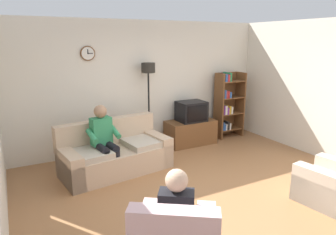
{
  "coord_description": "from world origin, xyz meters",
  "views": [
    {
      "loc": [
        -2.62,
        -3.39,
        2.29
      ],
      "look_at": [
        -0.22,
        1.13,
        1.0
      ],
      "focal_mm": 32.86,
      "sensor_mm": 36.0,
      "label": 1
    }
  ],
  "objects_px": {
    "tv": "(191,111)",
    "armchair_near_bookshelf": "(336,185)",
    "floor_lamp": "(148,82)",
    "person_on_couch": "(104,137)",
    "bookshelf": "(227,105)",
    "couch": "(115,154)",
    "person_in_left_armchair": "(177,214)",
    "tv_stand": "(190,132)"
  },
  "relations": [
    {
      "from": "tv",
      "to": "armchair_near_bookshelf",
      "type": "relative_size",
      "value": 0.61
    },
    {
      "from": "floor_lamp",
      "to": "person_on_couch",
      "type": "xyz_separation_m",
      "value": [
        -1.23,
        -0.85,
        -0.75
      ]
    },
    {
      "from": "bookshelf",
      "to": "floor_lamp",
      "type": "relative_size",
      "value": 0.85
    },
    {
      "from": "couch",
      "to": "tv",
      "type": "height_order",
      "value": "tv"
    },
    {
      "from": "couch",
      "to": "person_in_left_armchair",
      "type": "bearing_deg",
      "value": -94.72
    },
    {
      "from": "couch",
      "to": "bookshelf",
      "type": "bearing_deg",
      "value": 13.22
    },
    {
      "from": "bookshelf",
      "to": "person_in_left_armchair",
      "type": "height_order",
      "value": "bookshelf"
    },
    {
      "from": "couch",
      "to": "person_on_couch",
      "type": "relative_size",
      "value": 1.61
    },
    {
      "from": "armchair_near_bookshelf",
      "to": "person_on_couch",
      "type": "xyz_separation_m",
      "value": [
        -2.63,
        2.48,
        0.41
      ]
    },
    {
      "from": "couch",
      "to": "tv",
      "type": "bearing_deg",
      "value": 17.39
    },
    {
      "from": "tv",
      "to": "person_in_left_armchair",
      "type": "relative_size",
      "value": 0.54
    },
    {
      "from": "tv_stand",
      "to": "armchair_near_bookshelf",
      "type": "relative_size",
      "value": 1.13
    },
    {
      "from": "couch",
      "to": "tv",
      "type": "distance_m",
      "value": 2.13
    },
    {
      "from": "floor_lamp",
      "to": "person_in_left_armchair",
      "type": "distance_m",
      "value": 3.67
    },
    {
      "from": "couch",
      "to": "person_on_couch",
      "type": "bearing_deg",
      "value": -153.36
    },
    {
      "from": "person_on_couch",
      "to": "floor_lamp",
      "type": "bearing_deg",
      "value": 34.88
    },
    {
      "from": "armchair_near_bookshelf",
      "to": "person_in_left_armchair",
      "type": "relative_size",
      "value": 0.87
    },
    {
      "from": "tv",
      "to": "person_on_couch",
      "type": "height_order",
      "value": "person_on_couch"
    },
    {
      "from": "armchair_near_bookshelf",
      "to": "person_in_left_armchair",
      "type": "distance_m",
      "value": 2.65
    },
    {
      "from": "floor_lamp",
      "to": "couch",
      "type": "bearing_deg",
      "value": -143.52
    },
    {
      "from": "person_on_couch",
      "to": "person_in_left_armchair",
      "type": "bearing_deg",
      "value": -89.96
    },
    {
      "from": "floor_lamp",
      "to": "tv_stand",
      "type": "bearing_deg",
      "value": -5.78
    },
    {
      "from": "bookshelf",
      "to": "armchair_near_bookshelf",
      "type": "relative_size",
      "value": 1.61
    },
    {
      "from": "person_in_left_armchair",
      "to": "person_on_couch",
      "type": "bearing_deg",
      "value": 90.04
    },
    {
      "from": "tv_stand",
      "to": "person_in_left_armchair",
      "type": "height_order",
      "value": "person_in_left_armchair"
    },
    {
      "from": "floor_lamp",
      "to": "person_on_couch",
      "type": "relative_size",
      "value": 1.49
    },
    {
      "from": "tv_stand",
      "to": "armchair_near_bookshelf",
      "type": "bearing_deg",
      "value": -82.5
    },
    {
      "from": "couch",
      "to": "bookshelf",
      "type": "height_order",
      "value": "bookshelf"
    },
    {
      "from": "couch",
      "to": "tv_stand",
      "type": "relative_size",
      "value": 1.82
    },
    {
      "from": "bookshelf",
      "to": "person_in_left_armchair",
      "type": "relative_size",
      "value": 1.4
    },
    {
      "from": "couch",
      "to": "armchair_near_bookshelf",
      "type": "relative_size",
      "value": 2.05
    },
    {
      "from": "floor_lamp",
      "to": "person_in_left_armchair",
      "type": "xyz_separation_m",
      "value": [
        -1.22,
        -3.36,
        -0.85
      ]
    },
    {
      "from": "couch",
      "to": "person_on_couch",
      "type": "distance_m",
      "value": 0.46
    },
    {
      "from": "bookshelf",
      "to": "floor_lamp",
      "type": "distance_m",
      "value": 2.15
    },
    {
      "from": "person_in_left_armchair",
      "to": "tv",
      "type": "bearing_deg",
      "value": 55.77
    },
    {
      "from": "couch",
      "to": "person_in_left_armchair",
      "type": "distance_m",
      "value": 2.64
    },
    {
      "from": "floor_lamp",
      "to": "person_on_couch",
      "type": "height_order",
      "value": "floor_lamp"
    },
    {
      "from": "tv_stand",
      "to": "bookshelf",
      "type": "distance_m",
      "value": 1.19
    },
    {
      "from": "tv",
      "to": "person_on_couch",
      "type": "xyz_separation_m",
      "value": [
        -2.2,
        -0.73,
        -0.06
      ]
    },
    {
      "from": "armchair_near_bookshelf",
      "to": "tv_stand",
      "type": "bearing_deg",
      "value": 97.5
    },
    {
      "from": "tv",
      "to": "bookshelf",
      "type": "xyz_separation_m",
      "value": [
        1.07,
        0.1,
        0.03
      ]
    },
    {
      "from": "bookshelf",
      "to": "person_in_left_armchair",
      "type": "xyz_separation_m",
      "value": [
        -3.27,
        -3.33,
        -0.19
      ]
    }
  ]
}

